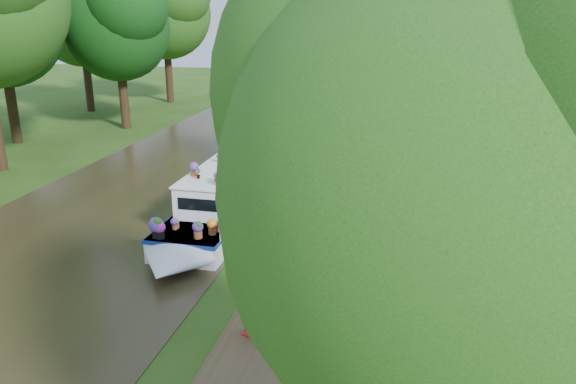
% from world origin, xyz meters
% --- Properties ---
extents(ground, '(100.00, 100.00, 0.00)m').
position_xyz_m(ground, '(0.00, 0.00, 0.00)').
color(ground, '#244711').
rests_on(ground, ground).
extents(canal_water, '(10.00, 100.00, 0.02)m').
position_xyz_m(canal_water, '(-6.00, 0.00, 0.01)').
color(canal_water, '#2B2513').
rests_on(canal_water, ground).
extents(towpath, '(2.20, 100.00, 0.03)m').
position_xyz_m(towpath, '(1.20, 0.00, 0.01)').
color(towpath, '#4C3B23').
rests_on(towpath, ground).
extents(plant_boat, '(2.29, 13.52, 2.30)m').
position_xyz_m(plant_boat, '(-2.25, 1.32, 0.85)').
color(plant_boat, white).
rests_on(plant_boat, canal_water).
extents(tree_near_overhang, '(5.52, 5.28, 8.99)m').
position_xyz_m(tree_near_overhang, '(3.79, 3.06, 6.60)').
color(tree_near_overhang, black).
rests_on(tree_near_overhang, ground).
extents(tree_near_mid, '(6.90, 6.60, 9.40)m').
position_xyz_m(tree_near_mid, '(4.48, 15.08, 6.44)').
color(tree_near_mid, black).
rests_on(tree_near_mid, ground).
extents(tree_near_far, '(7.59, 7.26, 10.30)m').
position_xyz_m(tree_near_far, '(3.98, 26.09, 7.05)').
color(tree_near_far, black).
rests_on(tree_near_far, ground).
extents(tree_near_behind, '(6.44, 6.16, 8.68)m').
position_xyz_m(tree_near_behind, '(4.98, -11.92, 5.91)').
color(tree_near_behind, black).
rests_on(tree_near_behind, ground).
extents(tree_far_c, '(7.13, 6.82, 9.59)m').
position_xyz_m(tree_far_c, '(-13.52, 14.08, 6.52)').
color(tree_far_c, black).
rests_on(tree_far_c, ground).
extents(tree_far_d, '(8.05, 7.70, 10.85)m').
position_xyz_m(tree_far_d, '(-15.02, 24.10, 7.40)').
color(tree_far_d, black).
rests_on(tree_far_d, ground).
extents(tree_far_h, '(7.82, 7.48, 10.49)m').
position_xyz_m(tree_far_h, '(-19.02, 19.09, 7.14)').
color(tree_far_h, black).
rests_on(tree_far_h, ground).
extents(second_boat, '(2.43, 7.15, 1.36)m').
position_xyz_m(second_boat, '(-2.75, 20.40, 0.55)').
color(second_boat, black).
rests_on(second_boat, canal_water).
extents(sandwich_board, '(0.64, 0.66, 0.93)m').
position_xyz_m(sandwich_board, '(0.88, -6.75, 0.45)').
color(sandwich_board, red).
rests_on(sandwich_board, towpath).
extents(pedestrian_pink, '(0.66, 0.54, 1.55)m').
position_xyz_m(pedestrian_pink, '(1.88, 20.47, 0.80)').
color(pedestrian_pink, '#EA607A').
rests_on(pedestrian_pink, towpath).
extents(pedestrian_dark, '(0.91, 0.73, 1.78)m').
position_xyz_m(pedestrian_dark, '(1.67, 21.59, 0.92)').
color(pedestrian_dark, black).
rests_on(pedestrian_dark, towpath).
extents(verge_plant, '(0.43, 0.41, 0.37)m').
position_xyz_m(verge_plant, '(0.05, 2.28, 0.19)').
color(verge_plant, '#227021').
rests_on(verge_plant, ground).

